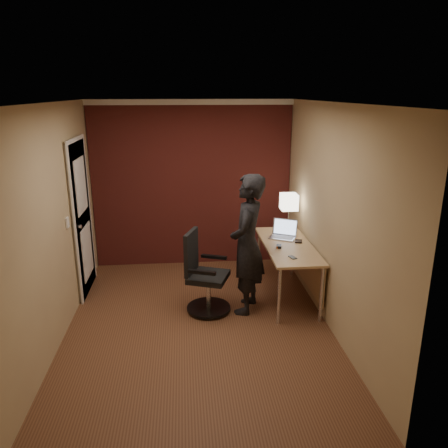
{
  "coord_description": "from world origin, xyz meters",
  "views": [
    {
      "loc": [
        -0.13,
        -4.54,
        2.61
      ],
      "look_at": [
        0.35,
        0.55,
        1.05
      ],
      "focal_mm": 35.0,
      "sensor_mm": 36.0,
      "label": 1
    }
  ],
  "objects_px": {
    "desk_lamp": "(289,202)",
    "desk": "(293,253)",
    "mouse": "(279,246)",
    "phone": "(293,257)",
    "wallet": "(298,241)",
    "office_chair": "(203,277)",
    "laptop": "(284,232)",
    "person": "(247,245)"
  },
  "relations": [
    {
      "from": "office_chair",
      "to": "person",
      "type": "xyz_separation_m",
      "value": [
        0.53,
        -0.02,
        0.41
      ]
    },
    {
      "from": "laptop",
      "to": "office_chair",
      "type": "distance_m",
      "value": 1.3
    },
    {
      "from": "wallet",
      "to": "person",
      "type": "height_order",
      "value": "person"
    },
    {
      "from": "desk",
      "to": "office_chair",
      "type": "distance_m",
      "value": 1.22
    },
    {
      "from": "person",
      "to": "desk",
      "type": "bearing_deg",
      "value": 135.38
    },
    {
      "from": "desk_lamp",
      "to": "desk",
      "type": "bearing_deg",
      "value": -95.42
    },
    {
      "from": "desk",
      "to": "office_chair",
      "type": "xyz_separation_m",
      "value": [
        -1.17,
        -0.28,
        -0.16
      ]
    },
    {
      "from": "phone",
      "to": "office_chair",
      "type": "bearing_deg",
      "value": 153.25
    },
    {
      "from": "desk_lamp",
      "to": "phone",
      "type": "xyz_separation_m",
      "value": [
        -0.18,
        -1.0,
        -0.41
      ]
    },
    {
      "from": "person",
      "to": "mouse",
      "type": "bearing_deg",
      "value": 134.35
    },
    {
      "from": "mouse",
      "to": "wallet",
      "type": "bearing_deg",
      "value": 46.11
    },
    {
      "from": "laptop",
      "to": "person",
      "type": "bearing_deg",
      "value": -134.17
    },
    {
      "from": "phone",
      "to": "laptop",
      "type": "bearing_deg",
      "value": 68.39
    },
    {
      "from": "desk",
      "to": "person",
      "type": "distance_m",
      "value": 0.76
    },
    {
      "from": "laptop",
      "to": "phone",
      "type": "bearing_deg",
      "value": -94.8
    },
    {
      "from": "desk_lamp",
      "to": "mouse",
      "type": "distance_m",
      "value": 0.8
    },
    {
      "from": "office_chair",
      "to": "phone",
      "type": "bearing_deg",
      "value": -9.94
    },
    {
      "from": "desk_lamp",
      "to": "laptop",
      "type": "height_order",
      "value": "desk_lamp"
    },
    {
      "from": "desk_lamp",
      "to": "office_chair",
      "type": "height_order",
      "value": "desk_lamp"
    },
    {
      "from": "desk_lamp",
      "to": "office_chair",
      "type": "distance_m",
      "value": 1.63
    },
    {
      "from": "desk",
      "to": "person",
      "type": "height_order",
      "value": "person"
    },
    {
      "from": "phone",
      "to": "wallet",
      "type": "relative_size",
      "value": 1.05
    },
    {
      "from": "laptop",
      "to": "phone",
      "type": "relative_size",
      "value": 3.58
    },
    {
      "from": "mouse",
      "to": "office_chair",
      "type": "bearing_deg",
      "value": -155.04
    },
    {
      "from": "desk_lamp",
      "to": "mouse",
      "type": "bearing_deg",
      "value": -112.35
    },
    {
      "from": "laptop",
      "to": "office_chair",
      "type": "height_order",
      "value": "office_chair"
    },
    {
      "from": "phone",
      "to": "office_chair",
      "type": "xyz_separation_m",
      "value": [
        -1.05,
        0.18,
        -0.3
      ]
    },
    {
      "from": "mouse",
      "to": "desk",
      "type": "bearing_deg",
      "value": 42.07
    },
    {
      "from": "desk",
      "to": "mouse",
      "type": "distance_m",
      "value": 0.28
    },
    {
      "from": "desk",
      "to": "laptop",
      "type": "xyz_separation_m",
      "value": [
        -0.06,
        0.3,
        0.19
      ]
    },
    {
      "from": "person",
      "to": "laptop",
      "type": "bearing_deg",
      "value": 156.01
    },
    {
      "from": "wallet",
      "to": "mouse",
      "type": "bearing_deg",
      "value": -148.73
    },
    {
      "from": "desk_lamp",
      "to": "person",
      "type": "distance_m",
      "value": 1.13
    },
    {
      "from": "office_chair",
      "to": "mouse",
      "type": "bearing_deg",
      "value": 10.12
    },
    {
      "from": "desk",
      "to": "phone",
      "type": "xyz_separation_m",
      "value": [
        -0.13,
        -0.47,
        0.13
      ]
    },
    {
      "from": "desk_lamp",
      "to": "office_chair",
      "type": "xyz_separation_m",
      "value": [
        -1.23,
        -0.82,
        -0.71
      ]
    },
    {
      "from": "desk",
      "to": "laptop",
      "type": "height_order",
      "value": "laptop"
    },
    {
      "from": "phone",
      "to": "wallet",
      "type": "distance_m",
      "value": 0.58
    },
    {
      "from": "office_chair",
      "to": "desk",
      "type": "bearing_deg",
      "value": 13.49
    },
    {
      "from": "desk",
      "to": "mouse",
      "type": "xyz_separation_m",
      "value": [
        -0.21,
        -0.11,
        0.14
      ]
    },
    {
      "from": "desk",
      "to": "person",
      "type": "xyz_separation_m",
      "value": [
        -0.65,
        -0.3,
        0.25
      ]
    },
    {
      "from": "desk_lamp",
      "to": "office_chair",
      "type": "bearing_deg",
      "value": -146.33
    }
  ]
}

